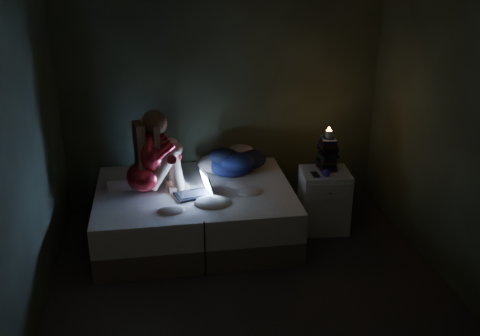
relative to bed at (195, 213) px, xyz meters
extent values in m
cube|color=black|center=(0.41, -1.10, -0.29)|extent=(3.60, 3.80, 0.02)
cube|color=#2A2F24|center=(0.41, 0.81, 1.02)|extent=(3.60, 0.02, 2.60)
cube|color=#2A2F24|center=(0.41, -3.01, 1.02)|extent=(3.60, 0.02, 2.60)
cube|color=#2A2F24|center=(-1.40, -1.10, 1.02)|extent=(0.02, 3.80, 2.60)
cube|color=#2A2F24|center=(2.22, -1.10, 1.02)|extent=(0.02, 3.80, 2.60)
cube|color=silver|center=(-0.67, 0.21, 0.34)|extent=(0.42, 0.30, 0.12)
cube|color=silver|center=(1.39, -0.03, 0.06)|extent=(0.54, 0.49, 0.67)
cylinder|color=beige|center=(1.43, 0.05, 0.78)|extent=(0.07, 0.07, 0.08)
cube|color=black|center=(1.27, -0.11, 0.40)|extent=(0.08, 0.15, 0.01)
sphere|color=#332196|center=(1.37, -0.16, 0.43)|extent=(0.08, 0.08, 0.08)
camera|label=1|loc=(-0.33, -5.10, 2.62)|focal=40.51mm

